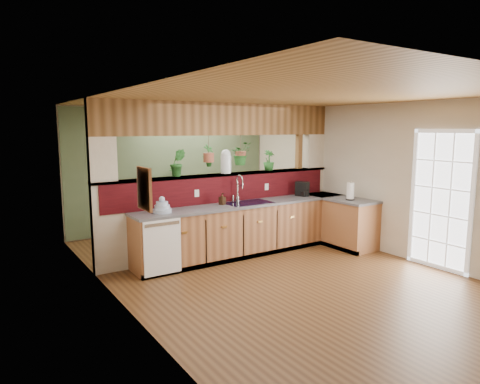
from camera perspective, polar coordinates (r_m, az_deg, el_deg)
ground at (r=6.68m, az=4.10°, el=-10.48°), size 4.60×7.00×0.01m
ceiling at (r=6.34m, az=4.35°, el=12.36°), size 4.60×7.00×0.01m
wall_back at (r=9.38m, az=-8.91°, el=3.07°), size 4.60×0.02×2.60m
wall_left at (r=5.32m, az=-15.86°, el=-1.26°), size 0.02×7.00×2.60m
wall_right at (r=7.98m, az=17.45°, el=1.84°), size 0.02×7.00×2.60m
pass_through_partition at (r=7.51m, az=-1.87°, el=1.00°), size 4.60×0.21×2.60m
pass_through_ledge at (r=7.48m, az=-2.08°, el=2.35°), size 4.60×0.21×0.04m
header_beam at (r=7.44m, az=-2.12°, el=9.68°), size 4.60×0.15×0.55m
sage_backwall at (r=9.36m, az=-8.86°, el=3.06°), size 4.55×0.02×2.55m
countertop at (r=7.72m, az=5.16°, el=-4.44°), size 4.14×1.52×0.90m
dishwasher at (r=6.38m, az=-10.29°, el=-7.22°), size 0.58×0.03×0.82m
navy_sink at (r=7.38m, az=1.11°, el=-2.04°), size 0.82×0.50×0.18m
french_door at (r=7.25m, az=25.16°, el=-1.21°), size 0.06×1.02×2.16m
framed_print at (r=4.54m, az=-12.60°, el=0.43°), size 0.04×0.35×0.45m
faucet at (r=7.40m, az=-0.20°, el=0.63°), size 0.21×0.21×0.48m
dish_stack at (r=6.60m, az=-10.35°, el=-2.06°), size 0.29×0.29×0.25m
soap_dispenser at (r=7.17m, az=-2.39°, el=-0.92°), size 0.12×0.12×0.20m
coffee_maker at (r=8.17m, az=8.34°, el=0.34°), size 0.14×0.24×0.27m
paper_towel at (r=7.88m, az=14.50°, el=0.05°), size 0.15×0.15×0.33m
glass_jar at (r=7.47m, az=-1.89°, el=4.10°), size 0.19×0.19×0.42m
ledge_plant_left at (r=7.04m, az=-8.30°, el=3.88°), size 0.31×0.28×0.45m
ledge_plant_right at (r=8.00m, az=3.86°, el=4.24°), size 0.22×0.22×0.38m
hanging_plant_a at (r=7.29m, az=-4.22°, el=5.86°), size 0.24×0.20×0.51m
hanging_plant_b at (r=7.62m, az=0.07°, el=6.48°), size 0.40×0.36×0.53m
shelving_console at (r=9.12m, az=-10.30°, el=-2.20°), size 1.38×0.68×0.89m
shelf_plant_a at (r=8.88m, az=-12.65°, el=1.70°), size 0.25×0.20×0.41m
shelf_plant_b at (r=9.14m, az=-8.62°, el=2.13°), size 0.33×0.33×0.45m
floor_plant at (r=9.09m, az=2.57°, el=-2.79°), size 0.83×0.75×0.79m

